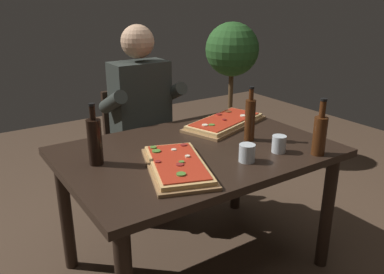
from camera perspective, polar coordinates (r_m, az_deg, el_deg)
name	(u,v)px	position (r m, az deg, el deg)	size (l,w,h in m)	color
ground_plane	(197,264)	(2.47, 0.67, -17.82)	(6.40, 6.40, 0.00)	#4C3828
dining_table	(197,165)	(2.14, 0.74, -4.04)	(1.40, 0.96, 0.74)	black
pizza_rectangular_front	(225,122)	(2.48, 4.76, 2.15)	(0.62, 0.43, 0.05)	olive
pizza_rectangular_left	(177,165)	(1.85, -2.12, -4.11)	(0.43, 0.58, 0.05)	olive
wine_bottle_dark	(250,119)	(2.21, 8.33, 2.63)	(0.06, 0.06, 0.30)	#47230F
oil_bottle_amber	(320,133)	(2.09, 17.89, 0.48)	(0.07, 0.07, 0.29)	#47230F
vinegar_bottle_green	(95,141)	(1.93, -13.79, -0.50)	(0.07, 0.07, 0.30)	black
tumbler_near_camera	(279,145)	(2.09, 12.37, -1.13)	(0.07, 0.07, 0.09)	silver
tumbler_far_side	(247,154)	(1.95, 7.90, -2.42)	(0.08, 0.08, 0.09)	silver
diner_chair	(138,143)	(2.92, -7.82, -0.90)	(0.44, 0.44, 0.87)	black
seated_diner	(144,114)	(2.73, -6.96, 3.37)	(0.53, 0.41, 1.33)	#23232D
potted_plant_corner	(231,69)	(3.75, 5.69, 9.74)	(0.49, 0.49, 1.28)	#846042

